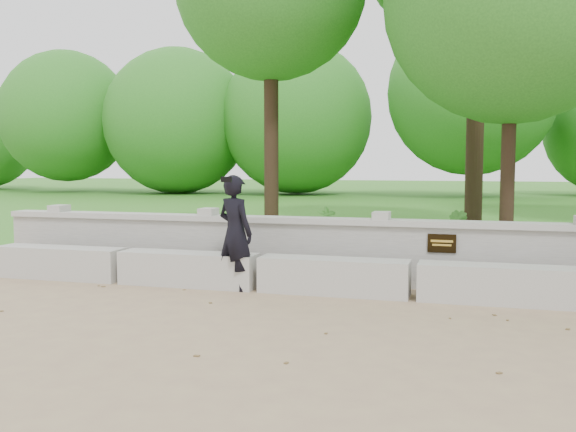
# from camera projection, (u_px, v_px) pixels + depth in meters

# --- Properties ---
(ground) EXTENTS (80.00, 80.00, 0.00)m
(ground) POSITION_uv_depth(u_px,v_px,m) (396.00, 339.00, 6.02)
(ground) COLOR tan
(ground) RESTS_ON ground
(lawn) EXTENTS (40.00, 22.00, 0.25)m
(lawn) POSITION_uv_depth(u_px,v_px,m) (449.00, 213.00, 19.41)
(lawn) COLOR #356919
(lawn) RESTS_ON ground
(concrete_bench) EXTENTS (11.90, 0.45, 0.45)m
(concrete_bench) POSITION_uv_depth(u_px,v_px,m) (414.00, 280.00, 7.82)
(concrete_bench) COLOR #BAB8B0
(concrete_bench) RESTS_ON ground
(parapet_wall) EXTENTS (12.50, 0.35, 0.90)m
(parapet_wall) POSITION_uv_depth(u_px,v_px,m) (419.00, 253.00, 8.47)
(parapet_wall) COLOR #AFADA5
(parapet_wall) RESTS_ON ground
(man_main) EXTENTS (0.65, 0.62, 1.50)m
(man_main) POSITION_uv_depth(u_px,v_px,m) (235.00, 233.00, 8.31)
(man_main) COLOR black
(man_main) RESTS_ON ground
(shrub_a) EXTENTS (0.41, 0.38, 0.64)m
(shrub_a) POSITION_uv_depth(u_px,v_px,m) (327.00, 224.00, 11.25)
(shrub_a) COLOR #3D802B
(shrub_a) RESTS_ON lawn
(shrub_b) EXTENTS (0.46, 0.47, 0.66)m
(shrub_b) POSITION_uv_depth(u_px,v_px,m) (458.00, 232.00, 9.98)
(shrub_b) COLOR #3D802B
(shrub_b) RESTS_ON lawn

